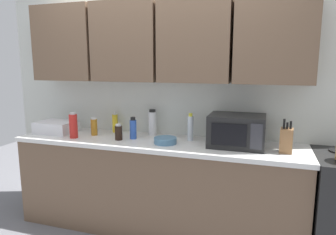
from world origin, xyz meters
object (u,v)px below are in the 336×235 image
at_px(dish_rack, 56,127).
at_px(bottle_soy_dark, 119,132).
at_px(microwave, 237,131).
at_px(bowl_ceramic_small, 165,141).
at_px(bottle_amber_vinegar, 94,127).
at_px(bottle_white_jar, 152,123).
at_px(knife_block, 286,140).
at_px(bottle_red_sauce, 73,126).
at_px(bottle_blue_cleaner, 133,129).
at_px(bottle_clear_tall, 190,128).
at_px(bottle_yellow_mustard, 115,123).

xyz_separation_m(dish_rack, bottle_soy_dark, (0.77, -0.08, 0.01)).
relative_size(microwave, bowl_ceramic_small, 2.31).
relative_size(bottle_amber_vinegar, bowl_ceramic_small, 0.88).
relative_size(microwave, bottle_white_jar, 1.81).
distance_m(knife_block, bottle_red_sauce, 1.96).
bearing_deg(bottle_red_sauce, bottle_soy_dark, 7.69).
relative_size(dish_rack, knife_block, 1.36).
distance_m(microwave, bottle_blue_cleaner, 0.98).
relative_size(knife_block, bottle_clear_tall, 1.07).
bearing_deg(bottle_white_jar, bottle_amber_vinegar, -162.03).
xyz_separation_m(knife_block, bottle_red_sauce, (-1.96, -0.11, 0.02)).
height_order(microwave, bottle_soy_dark, microwave).
bearing_deg(bowl_ceramic_small, microwave, 9.89).
xyz_separation_m(bottle_blue_cleaner, bottle_red_sauce, (-0.57, -0.15, 0.02)).
bearing_deg(bottle_amber_vinegar, bowl_ceramic_small, -6.69).
distance_m(bottle_red_sauce, bottle_amber_vinegar, 0.21).
distance_m(dish_rack, bottle_red_sauce, 0.35).
height_order(dish_rack, bottle_red_sauce, bottle_red_sauce).
distance_m(microwave, bottle_amber_vinegar, 1.42).
height_order(bottle_soy_dark, bowl_ceramic_small, bottle_soy_dark).
bearing_deg(knife_block, bottle_white_jar, 169.14).
bearing_deg(bottle_white_jar, bottle_yellow_mustard, 179.31).
bearing_deg(bottle_yellow_mustard, dish_rack, -160.44).
height_order(knife_block, bowl_ceramic_small, knife_block).
xyz_separation_m(bottle_soy_dark, bottle_red_sauce, (-0.46, -0.06, 0.05)).
distance_m(bottle_red_sauce, bottle_clear_tall, 1.14).
height_order(bottle_soy_dark, bottle_white_jar, bottle_white_jar).
relative_size(dish_rack, bottle_soy_dark, 2.45).
height_order(microwave, knife_block, same).
distance_m(microwave, bottle_soy_dark, 1.10).
relative_size(microwave, bottle_amber_vinegar, 2.61).
bearing_deg(bottle_white_jar, knife_block, -10.86).
bearing_deg(bowl_ceramic_small, bottle_blue_cleaner, 167.92).
distance_m(bottle_soy_dark, bottle_yellow_mustard, 0.35).
bearing_deg(bottle_soy_dark, bowl_ceramic_small, 1.16).
xyz_separation_m(bottle_blue_cleaner, bottle_amber_vinegar, (-0.44, 0.02, -0.01)).
xyz_separation_m(dish_rack, bottle_clear_tall, (1.43, 0.11, 0.06)).
relative_size(bottle_white_jar, bowl_ceramic_small, 1.28).
relative_size(bottle_soy_dark, bottle_white_jar, 0.58).
xyz_separation_m(bottle_soy_dark, bottle_clear_tall, (0.66, 0.19, 0.05)).
relative_size(bottle_red_sauce, bottle_yellow_mustard, 1.17).
bearing_deg(bottle_yellow_mustard, knife_block, -8.33).
relative_size(dish_rack, bottle_yellow_mustard, 1.75).
bearing_deg(bottle_blue_cleaner, bottle_yellow_mustard, 145.71).
bearing_deg(knife_block, bowl_ceramic_small, -178.06).
relative_size(bottle_red_sauce, bottle_white_jar, 0.96).
xyz_separation_m(microwave, bottle_yellow_mustard, (-1.28, 0.17, -0.04)).
height_order(microwave, bottle_blue_cleaner, microwave).
height_order(dish_rack, bottle_white_jar, bottle_white_jar).
bearing_deg(bottle_white_jar, bottle_blue_cleaner, -121.56).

